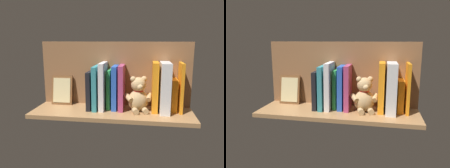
# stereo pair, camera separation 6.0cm
# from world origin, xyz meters

# --- Properties ---
(ground_plane) EXTENTS (0.88, 0.28, 0.02)m
(ground_plane) POSITION_xyz_m (0.00, 0.00, -0.01)
(ground_plane) COLOR #A87A4C
(shelf_back_panel) EXTENTS (0.88, 0.02, 0.37)m
(shelf_back_panel) POSITION_xyz_m (0.00, -0.12, 0.19)
(shelf_back_panel) COLOR #93633E
(shelf_back_panel) RESTS_ON ground_plane
(book_0) EXTENTS (0.02, 0.13, 0.27)m
(book_0) POSITION_xyz_m (-0.37, -0.04, 0.13)
(book_0) COLOR orange
(book_0) RESTS_ON ground_plane
(book_1) EXTENTS (0.03, 0.11, 0.17)m
(book_1) POSITION_xyz_m (-0.33, -0.05, 0.09)
(book_1) COLOR orange
(book_1) RESTS_ON ground_plane
(dictionary_thick_white) EXTENTS (0.05, 0.17, 0.27)m
(dictionary_thick_white) POSITION_xyz_m (-0.28, -0.02, 0.13)
(dictionary_thick_white) COLOR white
(dictionary_thick_white) RESTS_ON ground_plane
(book_2) EXTENTS (0.03, 0.14, 0.27)m
(book_2) POSITION_xyz_m (-0.23, -0.04, 0.13)
(book_2) COLOR orange
(book_2) RESTS_ON ground_plane
(teddy_bear) EXTENTS (0.15, 0.14, 0.19)m
(teddy_bear) POSITION_xyz_m (-0.14, -0.01, 0.08)
(teddy_bear) COLOR tan
(teddy_bear) RESTS_ON ground_plane
(book_3) EXTENTS (0.03, 0.14, 0.25)m
(book_3) POSITION_xyz_m (-0.05, -0.03, 0.12)
(book_3) COLOR #B23F72
(book_3) RESTS_ON ground_plane
(book_4) EXTENTS (0.03, 0.13, 0.24)m
(book_4) POSITION_xyz_m (-0.01, -0.04, 0.12)
(book_4) COLOR blue
(book_4) RESTS_ON ground_plane
(book_5) EXTENTS (0.02, 0.12, 0.22)m
(book_5) POSITION_xyz_m (0.02, -0.05, 0.11)
(book_5) COLOR green
(book_5) RESTS_ON ground_plane
(book_6) EXTENTS (0.03, 0.15, 0.26)m
(book_6) POSITION_xyz_m (0.05, -0.03, 0.13)
(book_6) COLOR silver
(book_6) RESTS_ON ground_plane
(book_7) EXTENTS (0.03, 0.16, 0.24)m
(book_7) POSITION_xyz_m (0.09, -0.03, 0.12)
(book_7) COLOR teal
(book_7) RESTS_ON ground_plane
(book_8) EXTENTS (0.02, 0.15, 0.21)m
(book_8) POSITION_xyz_m (0.13, -0.03, 0.11)
(book_8) COLOR black
(book_8) RESTS_ON ground_plane
(picture_frame_leaning) EXTENTS (0.13, 0.05, 0.17)m
(picture_frame_leaning) POSITION_xyz_m (0.32, -0.08, 0.09)
(picture_frame_leaning) COLOR brown
(picture_frame_leaning) RESTS_ON ground_plane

